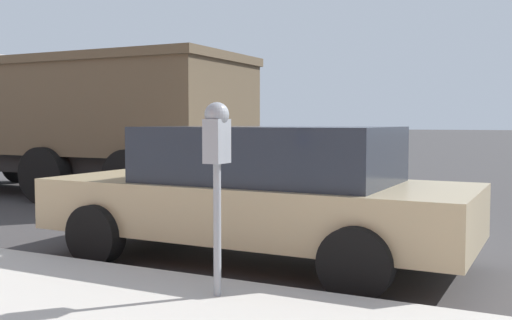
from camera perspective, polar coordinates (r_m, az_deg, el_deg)
The scene contains 4 objects.
ground_plane at distance 7.39m, azimuth 3.12°, elevation -8.07°, with size 220.00×220.00×0.00m, color #3D3A3A.
parking_meter at distance 4.60m, azimuth -3.74°, elevation 1.09°, with size 0.21×0.19×1.50m.
car_tan at distance 6.37m, azimuth 0.29°, elevation -2.98°, with size 2.03×4.57×1.45m.
dump_truck at distance 13.09m, azimuth -17.82°, elevation 4.07°, with size 2.99×7.90×2.96m.
Camera 1 is at (-6.64, -2.87, 1.50)m, focal length 42.00 mm.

